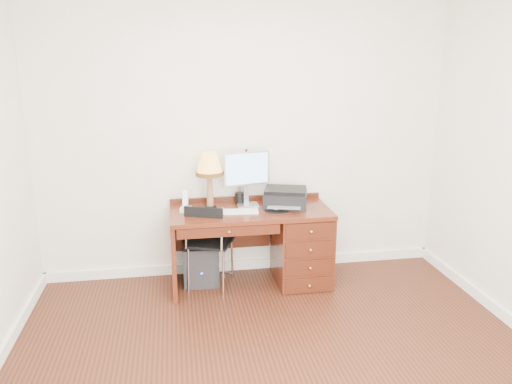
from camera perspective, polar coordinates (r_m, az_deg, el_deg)
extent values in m
plane|color=#32150B|center=(3.77, 2.88, -19.46)|extent=(4.00, 4.00, 0.00)
plane|color=white|center=(4.89, -1.29, 5.90)|extent=(4.00, 0.00, 4.00)
cube|color=white|center=(5.25, -1.18, -8.28)|extent=(4.00, 0.03, 0.10)
cube|color=#572112|center=(4.69, -0.62, -2.30)|extent=(1.50, 0.65, 0.04)
cube|color=#572112|center=(4.91, 5.20, -6.17)|extent=(0.50, 0.61, 0.71)
cube|color=#572112|center=(4.77, -9.37, -7.01)|extent=(0.04, 0.61, 0.71)
cube|color=#451A0D|center=(5.03, -3.84, -4.34)|extent=(0.96, 0.03, 0.39)
cube|color=#451A0D|center=(4.40, -3.10, -4.51)|extent=(0.91, 0.03, 0.09)
sphere|color=#BF8C3F|center=(4.62, 6.24, -7.66)|extent=(0.03, 0.03, 0.03)
cube|color=silver|center=(4.83, -0.98, -1.45)|extent=(0.22, 0.18, 0.01)
cube|color=silver|center=(4.85, -1.06, -0.28)|extent=(0.05, 0.04, 0.16)
cube|color=silver|center=(4.76, -1.05, 2.72)|extent=(0.46, 0.12, 0.33)
cube|color=#4C8CF2|center=(4.75, -1.01, 2.67)|extent=(0.41, 0.08, 0.29)
cube|color=white|center=(4.61, -2.59, -2.25)|extent=(0.47, 0.17, 0.02)
cylinder|color=black|center=(4.68, 2.40, -2.05)|extent=(0.23, 0.23, 0.01)
ellipsoid|color=white|center=(4.67, 2.40, -1.78)|extent=(0.10, 0.07, 0.04)
cube|color=black|center=(4.78, 3.37, -0.82)|extent=(0.48, 0.42, 0.14)
cube|color=black|center=(4.76, 3.39, 0.22)|extent=(0.45, 0.39, 0.04)
cylinder|color=black|center=(4.78, -5.25, -1.66)|extent=(0.11, 0.11, 0.02)
cone|color=#966547|center=(4.73, -5.30, 0.28)|extent=(0.07, 0.07, 0.32)
cone|color=gold|center=(4.67, -5.37, 3.31)|extent=(0.26, 0.26, 0.20)
cylinder|color=#593814|center=(4.69, -5.34, 2.14)|extent=(0.26, 0.26, 0.04)
cube|color=white|center=(4.67, -8.03, -1.99)|extent=(0.11, 0.11, 0.04)
cube|color=white|center=(4.65, -8.08, -0.80)|extent=(0.06, 0.07, 0.16)
cylinder|color=black|center=(4.87, -1.90, -0.71)|extent=(0.09, 0.09, 0.11)
cube|color=black|center=(4.77, -5.25, -5.66)|extent=(0.51, 0.51, 0.02)
cube|color=black|center=(4.50, -5.15, -3.21)|extent=(0.34, 0.15, 0.24)
cylinder|color=silver|center=(5.00, -7.28, -7.45)|extent=(0.02, 0.02, 0.45)
cylinder|color=silver|center=(5.02, -3.40, -7.26)|extent=(0.02, 0.02, 0.45)
cylinder|color=silver|center=(4.69, -7.10, -9.04)|extent=(0.02, 0.02, 0.45)
cylinder|color=silver|center=(4.72, -2.96, -8.81)|extent=(0.02, 0.02, 0.45)
cylinder|color=silver|center=(4.52, -7.27, -4.27)|extent=(0.02, 0.02, 0.40)
cylinder|color=silver|center=(4.54, -3.00, -4.06)|extent=(0.02, 0.02, 0.40)
cube|color=black|center=(4.93, -6.32, -8.13)|extent=(0.34, 0.34, 0.39)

